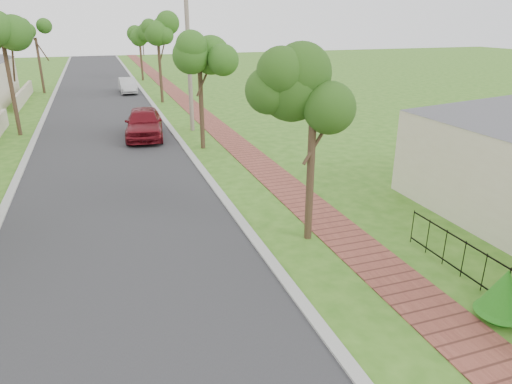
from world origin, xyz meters
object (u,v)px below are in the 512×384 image
near_tree (314,100)px  parked_car_red (144,123)px  utility_pole (188,47)px  parked_car_white (128,86)px

near_tree → parked_car_red: bearing=103.0°
parked_car_red → near_tree: near_tree is taller
parked_car_red → utility_pole: 4.79m
parked_car_red → utility_pole: utility_pole is taller
parked_car_red → utility_pole: (2.79, 0.93, 3.78)m
parked_car_red → near_tree: (3.20, -13.83, 3.25)m
parked_car_white → near_tree: near_tree is taller
near_tree → utility_pole: (-0.41, 14.76, 0.54)m
parked_car_red → utility_pole: bearing=25.6°
near_tree → parked_car_white: bearing=95.3°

